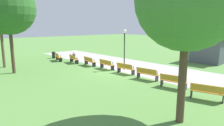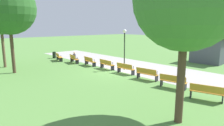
% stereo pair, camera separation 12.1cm
% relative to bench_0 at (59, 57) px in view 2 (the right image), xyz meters
% --- Properties ---
extents(ground_plane, '(120.00, 120.00, 0.00)m').
position_rel_bench_0_xyz_m(ground_plane, '(8.30, 1.23, -0.47)').
color(ground_plane, '#54843D').
extents(path_paving, '(31.19, 5.58, 0.01)m').
position_rel_bench_0_xyz_m(path_paving, '(8.30, 4.12, -0.47)').
color(path_paving, '#A39E99').
rests_on(path_paving, ground).
extents(bench_0, '(1.74, 0.92, 0.89)m').
position_rel_bench_0_xyz_m(bench_0, '(0.00, 0.00, 0.00)').
color(bench_0, orange).
rests_on(bench_0, ground).
extents(bench_1, '(1.73, 0.80, 0.89)m').
position_rel_bench_0_xyz_m(bench_1, '(2.33, 0.57, 0.00)').
color(bench_1, orange).
rests_on(bench_1, ground).
extents(bench_2, '(1.72, 0.67, 0.89)m').
position_rel_bench_0_xyz_m(bench_2, '(4.71, 0.95, 0.00)').
color(bench_2, orange).
rests_on(bench_2, ground).
extents(bench_3, '(1.69, 0.54, 0.89)m').
position_rel_bench_0_xyz_m(bench_3, '(7.10, 1.14, 0.00)').
color(bench_3, orange).
rests_on(bench_3, ground).
extents(bench_4, '(1.69, 0.54, 0.89)m').
position_rel_bench_0_xyz_m(bench_4, '(9.51, 1.14, 0.00)').
color(bench_4, orange).
rests_on(bench_4, ground).
extents(bench_5, '(1.72, 0.67, 0.89)m').
position_rel_bench_0_xyz_m(bench_5, '(11.90, 0.95, 0.00)').
color(bench_5, orange).
rests_on(bench_5, ground).
extents(bench_6, '(1.73, 0.80, 0.89)m').
position_rel_bench_0_xyz_m(bench_6, '(14.28, 0.57, 0.00)').
color(bench_6, orange).
rests_on(bench_6, ground).
extents(bench_7, '(1.74, 0.92, 0.89)m').
position_rel_bench_0_xyz_m(bench_7, '(16.61, 0.00, 0.00)').
color(bench_7, orange).
rests_on(bench_7, ground).
extents(person_seated, '(0.40, 0.57, 1.20)m').
position_rel_bench_0_xyz_m(person_seated, '(2.38, 0.70, 0.17)').
color(person_seated, '#2D3347').
rests_on(person_seated, ground).
extents(tree_0, '(4.32, 4.32, 7.53)m').
position_rel_bench_0_xyz_m(tree_0, '(2.92, -5.64, 4.89)').
color(tree_0, '#4C3828').
rests_on(tree_0, ground).
extents(tree_1, '(2.59, 2.59, 5.72)m').
position_rel_bench_0_xyz_m(tree_1, '(-0.22, -5.58, 3.92)').
color(tree_1, brown).
rests_on(tree_1, ground).
extents(lamp_post, '(0.32, 0.32, 3.64)m').
position_rel_bench_0_xyz_m(lamp_post, '(8.30, 2.25, 2.10)').
color(lamp_post, black).
rests_on(lamp_post, ground).
extents(trash_bin, '(0.41, 0.41, 0.81)m').
position_rel_bench_0_xyz_m(trash_bin, '(-2.11, 0.47, -0.06)').
color(trash_bin, black).
rests_on(trash_bin, ground).
extents(kiosk, '(3.69, 2.79, 2.80)m').
position_rel_bench_0_xyz_m(kiosk, '(12.01, 11.33, 0.97)').
color(kiosk, '#4C515B').
rests_on(kiosk, ground).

